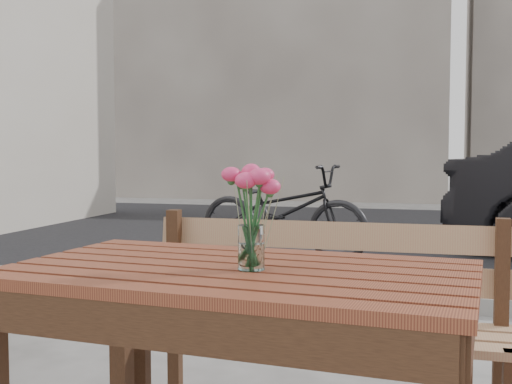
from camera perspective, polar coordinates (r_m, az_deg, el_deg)
street at (r=6.94m, az=9.83°, el=-5.61°), size 30.00×8.12×0.12m
backdrop_buildings at (r=16.34m, az=13.77°, el=12.24°), size 15.50×4.00×8.00m
main_table at (r=1.88m, az=-1.52°, el=-10.69°), size 1.38×0.88×0.81m
main_bench at (r=2.59m, az=6.07°, el=-9.55°), size 1.47×0.44×0.91m
main_vase at (r=1.79m, az=-0.42°, el=-1.08°), size 0.16×0.16×0.30m
bicycle at (r=6.82m, az=2.36°, el=-1.73°), size 2.00×1.00×1.00m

